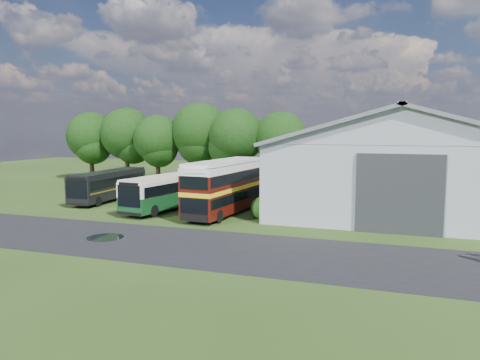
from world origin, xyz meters
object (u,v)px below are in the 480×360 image
at_px(storage_shed, 403,156).
at_px(bus_green_single, 170,191).
at_px(bus_maroon_double, 225,187).
at_px(bus_dark_single, 109,185).

distance_m(storage_shed, bus_green_single, 19.84).
distance_m(bus_maroon_double, bus_dark_single, 12.81).
height_order(storage_shed, bus_dark_single, storage_shed).
relative_size(bus_green_single, bus_maroon_double, 1.06).
bearing_deg(bus_dark_single, storage_shed, 10.74).
bearing_deg(storage_shed, bus_green_single, -154.15).
xyz_separation_m(bus_green_single, bus_maroon_double, (5.06, -0.67, 0.57)).
relative_size(storage_shed, bus_dark_single, 2.51).
relative_size(storage_shed, bus_green_single, 2.39).
bearing_deg(bus_maroon_double, bus_dark_single, 171.39).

